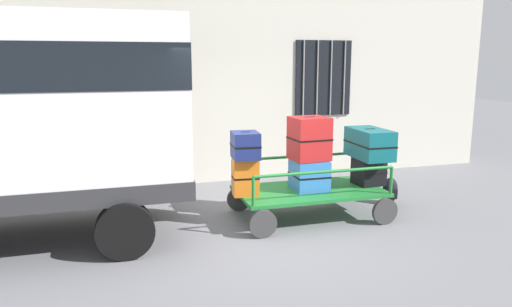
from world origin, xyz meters
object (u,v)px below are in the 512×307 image
Objects in this scene: suitcase_center_middle at (369,143)px; backpack at (390,191)px; suitcase_midleft_middle at (309,138)px; suitcase_center_bottom at (369,171)px; suitcase_left_bottom at (245,177)px; suitcase_midleft_bottom at (309,175)px; suitcase_left_middle at (245,145)px; luggage_cart at (309,194)px.

suitcase_center_middle is 1.07m from backpack.
suitcase_midleft_middle is 1.44× the size of suitcase_center_bottom.
suitcase_center_middle reaches higher than backpack.
suitcase_midleft_bottom is at bearing 2.66° from suitcase_left_bottom.
backpack is at bearing 6.80° from suitcase_left_middle.
suitcase_midleft_bottom is 1.20× the size of backpack.
suitcase_left_middle is 0.93× the size of suitcase_midleft_bottom.
suitcase_midleft_bottom is at bearing -179.20° from suitcase_center_middle.
suitcase_center_middle is (2.02, 0.06, -0.09)m from suitcase_left_middle.
suitcase_center_bottom is at bearing 1.35° from suitcase_left_middle.
backpack is (1.59, 0.24, -1.00)m from suitcase_midleft_middle.
luggage_cart is at bearing -90.00° from suitcase_midleft_middle.
suitcase_midleft_middle reaches higher than suitcase_center_bottom.
suitcase_center_bottom is at bearing -155.62° from backpack.
suitcase_center_bottom is at bearing 0.79° from luggage_cart.
suitcase_midleft_bottom is at bearing -90.00° from suitcase_midleft_middle.
suitcase_left_middle is at bearing -177.36° from suitcase_midleft_bottom.
suitcase_left_middle reaches higher than suitcase_center_bottom.
backpack is at bearing 9.41° from suitcase_midleft_bottom.
luggage_cart is at bearing -90.00° from suitcase_midleft_bottom.
suitcase_midleft_middle is 1.16m from suitcase_center_bottom.
suitcase_left_bottom is (-1.01, -0.03, 0.34)m from luggage_cart.
suitcase_left_middle is at bearing -178.28° from suitcase_center_middle.
suitcase_midleft_middle is 1.47× the size of backpack.
suitcase_left_middle is (0.00, 0.00, 0.46)m from suitcase_left_bottom.
suitcase_center_middle is 1.99× the size of backpack.
luggage_cart is 5.04× the size of suitcase_center_bottom.
suitcase_left_bottom is 1.12× the size of suitcase_left_middle.
suitcase_midleft_middle reaches higher than luggage_cart.
suitcase_midleft_bottom is 1.67m from backpack.
suitcase_midleft_middle is at bearing 90.00° from luggage_cart.
suitcase_center_middle is (1.01, 0.01, 0.42)m from suitcase_midleft_bottom.
suitcase_midleft_bottom is at bearing -179.95° from suitcase_center_bottom.
suitcase_center_bottom is at bearing 0.05° from suitcase_midleft_bottom.
suitcase_left_bottom reaches higher than backpack.
suitcase_center_middle is at bearing 1.73° from suitcase_left_bottom.
suitcase_center_middle reaches higher than luggage_cart.
backpack is (0.58, 0.26, -0.43)m from suitcase_center_bottom.
suitcase_midleft_bottom is 0.55m from suitcase_midleft_middle.
backpack is at bearing 6.81° from suitcase_left_bottom.
suitcase_center_bottom is 0.51× the size of suitcase_center_middle.
suitcase_midleft_bottom reaches higher than luggage_cart.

